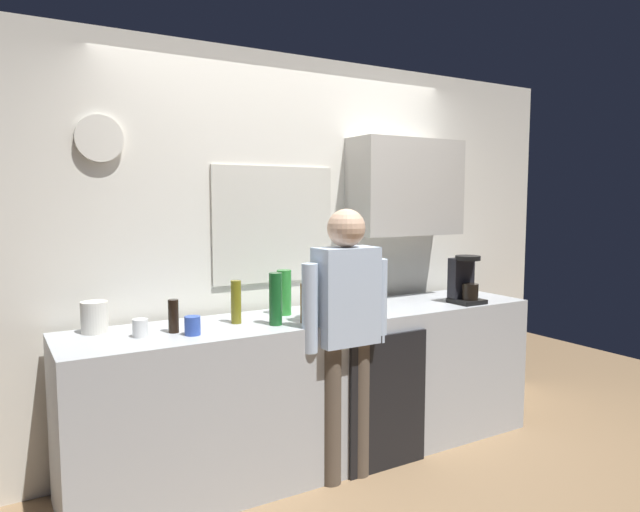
% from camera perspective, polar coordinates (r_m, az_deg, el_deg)
% --- Properties ---
extents(ground_plane, '(8.00, 8.00, 0.00)m').
position_cam_1_polar(ground_plane, '(3.63, 2.53, -21.37)').
color(ground_plane, '#8C6D4C').
extents(kitchen_counter, '(3.07, 0.64, 0.94)m').
position_cam_1_polar(kitchen_counter, '(3.68, -0.04, -13.04)').
color(kitchen_counter, '#B2B7BC').
rests_on(kitchen_counter, ground_plane).
extents(dishwasher_panel, '(0.56, 0.02, 0.84)m').
position_cam_1_polar(dishwasher_panel, '(3.59, 6.89, -14.36)').
color(dishwasher_panel, black).
rests_on(dishwasher_panel, ground_plane).
extents(back_wall_assembly, '(4.67, 0.42, 2.60)m').
position_cam_1_polar(back_wall_assembly, '(3.90, -1.72, 1.41)').
color(back_wall_assembly, silver).
rests_on(back_wall_assembly, ground_plane).
extents(coffee_maker, '(0.20, 0.20, 0.33)m').
position_cam_1_polar(coffee_maker, '(4.06, 14.27, -2.52)').
color(coffee_maker, black).
rests_on(coffee_maker, kitchen_counter).
extents(bottle_amber_beer, '(0.06, 0.06, 0.23)m').
position_cam_1_polar(bottle_amber_beer, '(3.31, -1.48, -4.73)').
color(bottle_amber_beer, brown).
rests_on(bottle_amber_beer, kitchen_counter).
extents(bottle_olive_oil, '(0.06, 0.06, 0.25)m').
position_cam_1_polar(bottle_olive_oil, '(3.33, -8.41, -4.57)').
color(bottle_olive_oil, olive).
rests_on(bottle_olive_oil, kitchen_counter).
extents(bottle_dark_sauce, '(0.06, 0.06, 0.18)m').
position_cam_1_polar(bottle_dark_sauce, '(3.17, -14.48, -5.86)').
color(bottle_dark_sauce, black).
rests_on(bottle_dark_sauce, kitchen_counter).
extents(bottle_clear_soda, '(0.09, 0.09, 0.28)m').
position_cam_1_polar(bottle_clear_soda, '(3.54, -3.62, -3.66)').
color(bottle_clear_soda, '#2D8C33').
rests_on(bottle_clear_soda, kitchen_counter).
extents(bottle_green_wine, '(0.07, 0.07, 0.30)m').
position_cam_1_polar(bottle_green_wine, '(3.25, -4.48, -4.32)').
color(bottle_green_wine, '#195923').
rests_on(bottle_green_wine, kitchen_counter).
extents(cup_blue_mug, '(0.08, 0.08, 0.10)m').
position_cam_1_polar(cup_blue_mug, '(3.10, -12.66, -6.83)').
color(cup_blue_mug, '#3351B2').
rests_on(cup_blue_mug, kitchen_counter).
extents(cup_yellow_cup, '(0.07, 0.07, 0.09)m').
position_cam_1_polar(cup_yellow_cup, '(3.99, 5.45, -4.03)').
color(cup_yellow_cup, yellow).
rests_on(cup_yellow_cup, kitchen_counter).
extents(cup_white_mug, '(0.08, 0.08, 0.10)m').
position_cam_1_polar(cup_white_mug, '(3.13, -17.57, -6.90)').
color(cup_white_mug, white).
rests_on(cup_white_mug, kitchen_counter).
extents(storage_canister, '(0.14, 0.14, 0.17)m').
position_cam_1_polar(storage_canister, '(3.30, -21.69, -5.72)').
color(storage_canister, silver).
rests_on(storage_canister, kitchen_counter).
extents(person_at_sink, '(0.57, 0.22, 1.60)m').
position_cam_1_polar(person_at_sink, '(3.31, 2.61, -6.59)').
color(person_at_sink, brown).
rests_on(person_at_sink, ground_plane).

